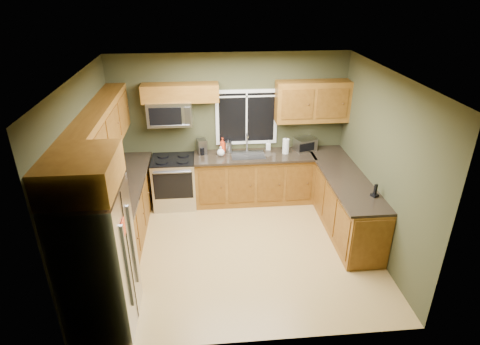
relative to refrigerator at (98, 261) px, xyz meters
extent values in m
plane|color=#AC874B|center=(1.74, 1.30, -0.90)|extent=(4.20, 4.20, 0.00)
plane|color=white|center=(1.74, 1.30, 1.80)|extent=(4.20, 4.20, 0.00)
plane|color=#393A22|center=(1.74, 3.10, 0.45)|extent=(4.20, 0.00, 4.20)
plane|color=#393A22|center=(1.74, -0.50, 0.45)|extent=(4.20, 0.00, 4.20)
plane|color=#393A22|center=(-0.36, 1.30, 0.45)|extent=(0.00, 3.60, 3.60)
plane|color=#393A22|center=(3.84, 1.30, 0.45)|extent=(0.00, 3.60, 3.60)
cube|color=white|center=(2.04, 3.09, 0.65)|extent=(1.12, 0.03, 1.02)
cube|color=black|center=(2.04, 3.08, 0.65)|extent=(1.00, 0.01, 0.90)
cube|color=white|center=(2.04, 3.07, 0.65)|extent=(0.03, 0.01, 0.90)
cube|color=white|center=(2.04, 3.07, 1.04)|extent=(1.00, 0.01, 0.03)
cube|color=brown|center=(-0.06, 1.78, -0.45)|extent=(0.60, 2.65, 0.90)
cube|color=black|center=(-0.04, 1.78, 0.02)|extent=(0.65, 2.65, 0.04)
cube|color=brown|center=(2.15, 2.80, -0.45)|extent=(2.17, 0.60, 0.90)
cube|color=black|center=(2.15, 2.78, 0.02)|extent=(2.17, 0.65, 0.04)
cube|color=brown|center=(3.54, 1.85, -0.45)|extent=(0.60, 2.50, 0.90)
cube|color=brown|center=(3.54, 0.59, -0.45)|extent=(0.56, 0.02, 0.82)
cube|color=black|center=(3.51, 1.85, 0.02)|extent=(0.65, 2.50, 0.04)
cube|color=brown|center=(-0.20, 1.78, 0.96)|extent=(0.33, 2.65, 0.72)
cube|color=brown|center=(0.89, 2.94, 1.17)|extent=(1.30, 0.33, 0.30)
cube|color=brown|center=(3.19, 2.94, 0.96)|extent=(1.30, 0.33, 0.72)
cube|color=brown|center=(0.00, 0.00, 1.13)|extent=(0.72, 0.90, 0.38)
cube|color=#B7B7BC|center=(0.00, 0.00, 0.00)|extent=(0.72, 0.90, 1.80)
cube|color=slate|center=(0.37, -0.20, 0.05)|extent=(0.03, 0.04, 1.10)
cube|color=slate|center=(0.37, 0.20, 0.05)|extent=(0.03, 0.04, 1.10)
cube|color=black|center=(0.36, 0.00, 0.00)|extent=(0.01, 0.02, 1.78)
cube|color=#E93D15|center=(0.37, -0.10, 0.50)|extent=(0.01, 0.14, 0.20)
cube|color=#B7B7BC|center=(0.69, 2.78, -0.45)|extent=(0.76, 0.65, 0.90)
cube|color=black|center=(0.69, 2.78, 0.00)|extent=(0.76, 0.64, 0.03)
cube|color=black|center=(0.69, 2.45, -0.35)|extent=(0.68, 0.02, 0.50)
cylinder|color=slate|center=(0.69, 2.43, -0.08)|extent=(0.64, 0.04, 0.04)
cylinder|color=black|center=(0.51, 2.64, 0.03)|extent=(0.20, 0.20, 0.01)
cylinder|color=black|center=(0.87, 2.64, 0.03)|extent=(0.20, 0.20, 0.01)
cylinder|color=black|center=(0.51, 2.92, 0.03)|extent=(0.20, 0.20, 0.01)
cylinder|color=black|center=(0.87, 2.92, 0.03)|extent=(0.20, 0.20, 0.01)
cube|color=#B7B7BC|center=(0.69, 2.91, 0.83)|extent=(0.76, 0.38, 0.42)
cube|color=black|center=(0.63, 2.72, 0.83)|extent=(0.54, 0.01, 0.30)
cube|color=slate|center=(1.00, 2.72, 0.83)|extent=(0.10, 0.01, 0.30)
cylinder|color=slate|center=(0.69, 2.70, 0.67)|extent=(0.66, 0.02, 0.02)
cube|color=slate|center=(2.04, 2.78, 0.03)|extent=(0.60, 0.42, 0.02)
cylinder|color=#B7B7BC|center=(2.04, 2.98, 0.21)|extent=(0.03, 0.03, 0.34)
cylinder|color=#B7B7BC|center=(2.04, 2.90, 0.37)|extent=(0.03, 0.18, 0.03)
cube|color=#B7B7BC|center=(3.11, 2.92, 0.15)|extent=(0.44, 0.38, 0.23)
cube|color=black|center=(3.11, 2.78, 0.15)|extent=(0.30, 0.12, 0.16)
cube|color=slate|center=(1.21, 2.95, 0.17)|extent=(0.20, 0.23, 0.26)
cylinder|color=black|center=(1.21, 2.88, 0.11)|extent=(0.12, 0.12, 0.14)
cylinder|color=#B7B7BC|center=(1.69, 2.95, 0.14)|extent=(0.15, 0.15, 0.20)
cone|color=black|center=(1.69, 2.95, 0.26)|extent=(0.10, 0.10, 0.06)
cylinder|color=white|center=(2.73, 2.80, 0.18)|extent=(0.15, 0.15, 0.27)
cylinder|color=slate|center=(2.73, 2.80, 0.32)|extent=(0.03, 0.03, 0.04)
imported|color=#E93D15|center=(1.59, 2.97, 0.18)|extent=(0.13, 0.14, 0.27)
imported|color=white|center=(2.44, 3.00, 0.13)|extent=(0.09, 0.09, 0.18)
imported|color=white|center=(1.55, 2.80, 0.13)|extent=(0.17, 0.17, 0.18)
cube|color=black|center=(3.72, 1.11, 0.06)|extent=(0.12, 0.12, 0.04)
cube|color=black|center=(3.72, 1.11, 0.16)|extent=(0.05, 0.05, 0.16)
camera|label=1|loc=(1.29, -3.81, 2.93)|focal=30.00mm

